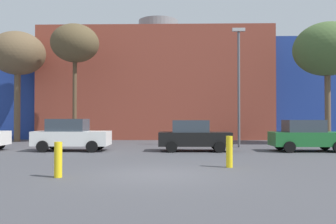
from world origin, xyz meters
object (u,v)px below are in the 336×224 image
Objects in this scene: bare_tree_1 at (327,50)px; bollard_yellow_1 at (229,152)px; bare_tree_0 at (18,54)px; bare_tree_2 at (75,44)px; street_lamp at (239,79)px; parked_car_3 at (307,136)px; parked_car_1 at (71,135)px; bollard_yellow_0 at (58,160)px; parked_car_2 at (194,136)px.

bollard_yellow_1 is (-8.52, -11.60, -5.99)m from bare_tree_1.
bare_tree_2 reaches higher than bare_tree_0.
bare_tree_2 is 12.34m from street_lamp.
parked_car_3 is 0.46× the size of bare_tree_0.
bollard_yellow_1 is (-5.19, -6.46, -0.28)m from parked_car_3.
parked_car_1 is 10.13m from bollard_yellow_1.
bollard_yellow_1 is (5.56, 2.34, 0.03)m from bollard_yellow_0.
bare_tree_2 is at bearing -15.31° from bare_tree_0.
bare_tree_2 is at bearing 162.53° from street_lamp.
bare_tree_0 is 21.05m from bollard_yellow_1.
street_lamp is at bearing 15.69° from parked_car_1.
parked_car_2 is 12.24m from bare_tree_1.
parked_car_1 is at bearing -164.31° from street_lamp.
bare_tree_1 reaches higher than street_lamp.
bollard_yellow_0 is 0.94× the size of bollard_yellow_1.
bare_tree_0 is at bearing 117.97° from bollard_yellow_0.
bare_tree_1 reaches higher than bollard_yellow_1.
parked_car_2 is 0.47× the size of bare_tree_1.
bollard_yellow_0 is (-4.57, -8.80, -0.31)m from parked_car_2.
bollard_yellow_1 is at bearing 22.83° from bollard_yellow_0.
parked_car_3 is at bearing -21.48° from bare_tree_0.
bare_tree_1 is at bearing 20.13° from street_lamp.
parked_car_1 is 3.55× the size of bollard_yellow_1.
bollard_yellow_1 reaches higher than bollard_yellow_0.
parked_car_1 reaches higher than bollard_yellow_1.
street_lamp is (-3.21, 2.75, 3.41)m from parked_car_3.
parked_car_2 is 0.99× the size of parked_car_3.
parked_car_3 is 13.90m from bollard_yellow_0.
bollard_yellow_0 is at bearing -117.43° from parked_car_2.
bare_tree_1 is at bearing 57.06° from parked_car_3.
bare_tree_1 is 7.34m from street_lamp.
parked_car_1 is 0.47× the size of bare_tree_2.
parked_car_1 is at bearing -180.00° from parked_car_2.
parked_car_3 is at bearing 51.20° from bollard_yellow_1.
parked_car_2 is (6.80, 0.00, -0.04)m from parked_car_1.
bollard_yellow_1 is (1.00, -6.46, -0.27)m from parked_car_2.
parked_car_2 reaches higher than bollard_yellow_1.
parked_car_1 is 9.16m from bare_tree_2.
bare_tree_1 is at bearing -6.32° from bare_tree_0.
parked_car_3 is (12.99, 0.00, -0.03)m from parked_car_1.
bare_tree_0 reaches higher than bollard_yellow_1.
bare_tree_1 reaches higher than parked_car_3.
street_lamp reaches higher than bollard_yellow_1.
bollard_yellow_0 is 14.29m from street_lamp.
bare_tree_0 is at bearing 150.04° from parked_car_2.
street_lamp is (11.41, -3.59, -3.02)m from bare_tree_2.
parked_car_1 is at bearing -49.67° from bare_tree_0.
bollard_yellow_1 is 10.11m from street_lamp.
street_lamp is at bearing 139.45° from parked_car_3.
bare_tree_0 is 0.98× the size of bare_tree_2.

